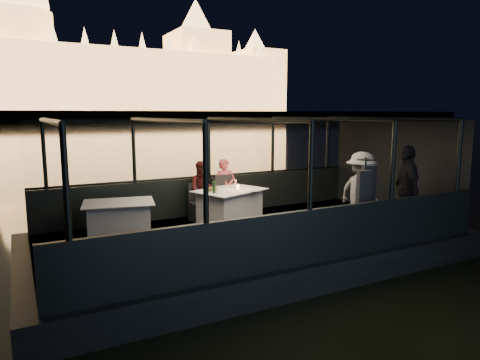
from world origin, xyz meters
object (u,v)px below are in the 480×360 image
dining_table_central (230,207)px  person_woman_coral (225,185)px  dining_table_aft (119,218)px  chair_port_right (227,200)px  passenger_stripe (361,192)px  wine_bottle (214,186)px  coat_stand (364,197)px  person_man_maroon (203,187)px  passenger_dark (406,190)px  chair_port_left (199,201)px

dining_table_central → person_woman_coral: person_woman_coral is taller
dining_table_aft → chair_port_right: size_ratio=1.35×
passenger_stripe → dining_table_central: bearing=45.3°
dining_table_aft → passenger_stripe: size_ratio=0.80×
chair_port_right → wine_bottle: 1.03m
coat_stand → person_woman_coral: coat_stand is taller
dining_table_central → passenger_stripe: passenger_stripe is taller
coat_stand → person_man_maroon: 3.74m
dining_table_central → passenger_stripe: bearing=-44.2°
wine_bottle → dining_table_central: bearing=24.5°
dining_table_aft → person_woman_coral: bearing=13.9°
person_man_maroon → passenger_dark: 4.42m
chair_port_left → dining_table_central: bearing=-51.0°
passenger_dark → wine_bottle: size_ratio=5.94×
dining_table_aft → passenger_dark: bearing=-22.7°
wine_bottle → person_woman_coral: bearing=53.0°
passenger_stripe → wine_bottle: bearing=54.6°
coat_stand → passenger_dark: 1.53m
coat_stand → wine_bottle: coat_stand is taller
chair_port_right → person_man_maroon: person_man_maroon is taller
chair_port_left → passenger_stripe: passenger_stripe is taller
dining_table_central → person_man_maroon: 0.88m
dining_table_central → dining_table_aft: (-2.39, 0.07, 0.00)m
person_woman_coral → person_man_maroon: 0.57m
chair_port_right → person_woman_coral: 0.41m
dining_table_central → chair_port_right: 0.48m
person_man_maroon → wine_bottle: bearing=-79.6°
chair_port_right → person_man_maroon: (-0.50, 0.27, 0.30)m
chair_port_left → passenger_dark: (3.48, -2.77, 0.40)m
coat_stand → wine_bottle: 3.04m
dining_table_aft → chair_port_left: (1.91, 0.52, 0.06)m
dining_table_central → chair_port_right: bearing=70.5°
dining_table_aft → person_woman_coral: person_woman_coral is taller
chair_port_right → passenger_stripe: passenger_stripe is taller
chair_port_right → coat_stand: (1.35, -2.98, 0.45)m
person_woman_coral → passenger_stripe: passenger_stripe is taller
dining_table_aft → chair_port_right: bearing=8.4°
dining_table_central → passenger_dark: passenger_dark is taller
chair_port_right → person_man_maroon: 0.64m
coat_stand → wine_bottle: (-1.98, 2.31, 0.02)m
dining_table_central → person_woman_coral: bearing=72.3°
dining_table_aft → passenger_stripe: bearing=-24.6°
dining_table_central → wine_bottle: bearing=-155.5°
chair_port_left → passenger_dark: size_ratio=0.47×
chair_port_left → chair_port_right: chair_port_right is taller
chair_port_left → person_woman_coral: (0.72, 0.13, 0.30)m
passenger_dark → wine_bottle: 3.99m
dining_table_central → coat_stand: bearing=-59.2°
passenger_stripe → wine_bottle: (-2.47, 1.72, 0.06)m
chair_port_left → chair_port_right: (0.65, -0.14, 0.00)m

